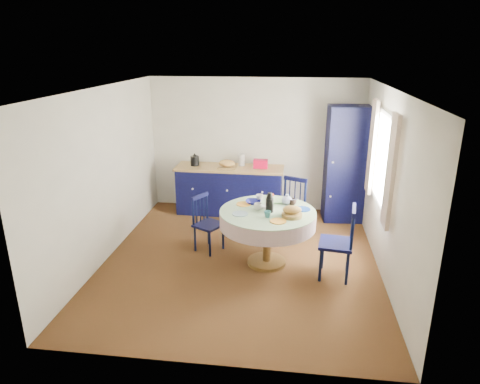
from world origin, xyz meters
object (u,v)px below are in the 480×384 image
object	(u,v)px
pantry_cabinet	(346,164)
chair_left	(207,223)
mug_d	(260,198)
cobalt_bowl	(253,202)
chair_far	(290,208)
kitchen_counter	(230,189)
dining_table	(268,219)
mug_b	(268,214)
mug_a	(258,207)
mug_c	(292,202)
chair_right	(339,242)

from	to	relation	value
pantry_cabinet	chair_left	size ratio (longest dim) A/B	2.35
mug_d	cobalt_bowl	xyz separation A→B (m)	(-0.08, -0.12, -0.02)
chair_far	mug_d	world-z (taller)	chair_far
pantry_cabinet	kitchen_counter	bearing A→B (deg)	174.48
dining_table	cobalt_bowl	xyz separation A→B (m)	(-0.24, 0.26, 0.15)
kitchen_counter	mug_b	bearing A→B (deg)	-68.03
dining_table	chair_far	size ratio (longest dim) A/B	1.36
mug_a	mug_b	bearing A→B (deg)	-60.63
chair_left	cobalt_bowl	world-z (taller)	chair_left
dining_table	mug_c	distance (m)	0.47
pantry_cabinet	chair_far	size ratio (longest dim) A/B	2.07
chair_left	chair_far	bearing A→B (deg)	-34.52
chair_right	cobalt_bowl	size ratio (longest dim) A/B	4.65
mug_b	mug_d	world-z (taller)	mug_d
mug_a	mug_c	distance (m)	0.54
pantry_cabinet	chair_far	xyz separation A→B (m)	(-0.95, -0.94, -0.53)
pantry_cabinet	mug_a	bearing A→B (deg)	-131.00
kitchen_counter	mug_c	size ratio (longest dim) A/B	16.72
chair_far	cobalt_bowl	xyz separation A→B (m)	(-0.55, -0.71, 0.35)
mug_c	cobalt_bowl	distance (m)	0.57
mug_b	mug_c	xyz separation A→B (m)	(0.33, 0.52, 0.00)
pantry_cabinet	mug_b	distance (m)	2.50
mug_c	chair_left	bearing A→B (deg)	177.24
chair_far	dining_table	bearing A→B (deg)	-82.84
dining_table	mug_b	xyz separation A→B (m)	(0.00, -0.24, 0.17)
mug_b	cobalt_bowl	size ratio (longest dim) A/B	0.43
chair_left	mug_c	world-z (taller)	mug_c
chair_right	mug_c	world-z (taller)	chair_right
mug_a	kitchen_counter	bearing A→B (deg)	109.98
chair_far	chair_right	world-z (taller)	chair_right
chair_far	chair_right	xyz separation A→B (m)	(0.67, -1.23, 0.02)
pantry_cabinet	mug_a	size ratio (longest dim) A/B	17.43
mug_b	mug_c	distance (m)	0.62
kitchen_counter	mug_d	distance (m)	1.78
dining_table	cobalt_bowl	size ratio (longest dim) A/B	6.14
chair_left	pantry_cabinet	bearing A→B (deg)	-25.54
dining_table	mug_c	world-z (taller)	dining_table
pantry_cabinet	mug_a	distance (m)	2.35
mug_a	cobalt_bowl	size ratio (longest dim) A/B	0.54
chair_left	chair_right	size ratio (longest dim) A/B	0.85
mug_a	cobalt_bowl	xyz separation A→B (m)	(-0.09, 0.23, -0.02)
mug_a	mug_b	distance (m)	0.31
chair_right	pantry_cabinet	bearing A→B (deg)	-179.71
kitchen_counter	cobalt_bowl	bearing A→B (deg)	-69.47
chair_left	mug_a	size ratio (longest dim) A/B	7.43
pantry_cabinet	dining_table	world-z (taller)	pantry_cabinet
pantry_cabinet	mug_c	distance (m)	1.88
chair_far	chair_right	distance (m)	1.40
mug_b	cobalt_bowl	distance (m)	0.56
kitchen_counter	dining_table	world-z (taller)	kitchen_counter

